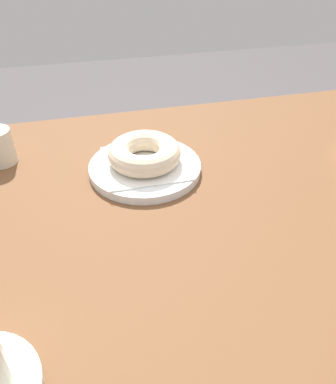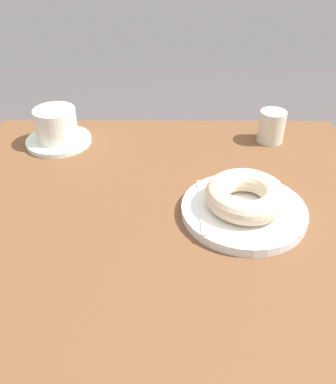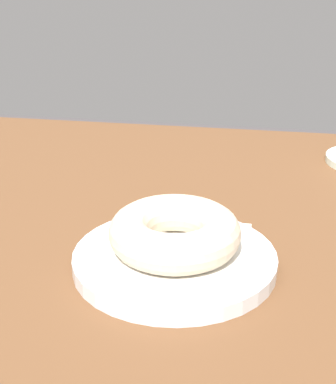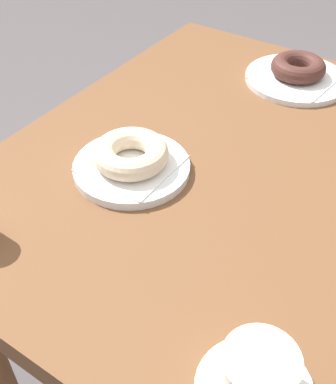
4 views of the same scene
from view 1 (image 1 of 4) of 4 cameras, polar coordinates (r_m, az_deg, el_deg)
table at (r=0.66m, az=8.91°, el=-8.32°), size 0.90×0.72×0.73m
plate_sugar_ring at (r=0.66m, az=-3.45°, el=3.71°), size 0.19×0.19×0.01m
napkin_sugar_ring at (r=0.65m, az=-3.48°, el=4.35°), size 0.14×0.14×0.00m
donut_sugar_ring at (r=0.64m, az=-3.55°, el=5.85°), size 0.12×0.12×0.04m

